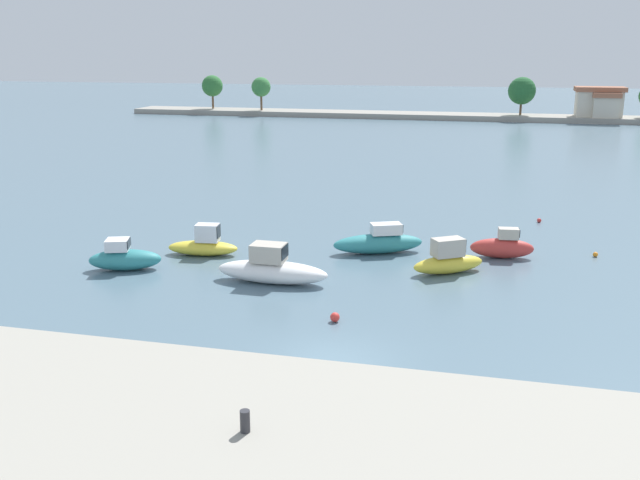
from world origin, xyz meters
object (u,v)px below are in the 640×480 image
at_px(moored_boat_5, 503,247).
at_px(moored_boat_3, 379,242).
at_px(moored_boat_0, 124,258).
at_px(mooring_buoy_2, 595,254).
at_px(moored_boat_4, 448,260).
at_px(mooring_bollard, 245,421).
at_px(mooring_buoy_0, 335,317).
at_px(moored_boat_1, 204,245).
at_px(moored_boat_2, 272,269).
at_px(mooring_buoy_1, 539,220).

bearing_deg(moored_boat_5, moored_boat_3, 179.35).
bearing_deg(moored_boat_3, moored_boat_0, -176.05).
xyz_separation_m(moored_boat_0, mooring_buoy_2, (23.44, 8.10, -0.48)).
bearing_deg(moored_boat_4, mooring_buoy_2, -0.81).
height_order(mooring_bollard, moored_boat_3, mooring_bollard).
xyz_separation_m(mooring_buoy_0, mooring_buoy_2, (11.57, 12.46, -0.06)).
relative_size(moored_boat_0, moored_boat_1, 0.97).
bearing_deg(mooring_buoy_0, moored_boat_2, 133.74).
distance_m(moored_boat_1, moored_boat_5, 16.04).
bearing_deg(moored_boat_1, moored_boat_5, 4.38).
bearing_deg(mooring_buoy_1, mooring_buoy_2, -71.28).
distance_m(moored_boat_5, mooring_buoy_0, 12.95).
xyz_separation_m(moored_boat_2, moored_boat_4, (8.07, 3.51, -0.01)).
xyz_separation_m(moored_boat_0, moored_boat_3, (12.00, 6.07, 0.00)).
xyz_separation_m(moored_boat_0, moored_boat_1, (2.85, 3.44, -0.06)).
bearing_deg(moored_boat_5, mooring_buoy_0, -127.45).
distance_m(mooring_bollard, mooring_buoy_2, 27.52).
bearing_deg(mooring_bollard, moored_boat_1, 115.42).
bearing_deg(moored_boat_0, mooring_buoy_0, -38.96).
bearing_deg(moored_boat_4, mooring_buoy_1, 34.57).
distance_m(moored_boat_2, moored_boat_4, 8.80).
bearing_deg(mooring_buoy_0, mooring_buoy_1, 65.50).
bearing_deg(moored_boat_5, mooring_bollard, -110.39).
relative_size(moored_boat_3, mooring_buoy_0, 12.94).
bearing_deg(mooring_bollard, moored_boat_2, 105.70).
height_order(mooring_bollard, moored_boat_0, mooring_bollard).
height_order(moored_boat_1, mooring_buoy_0, moored_boat_1).
height_order(moored_boat_2, mooring_buoy_2, moored_boat_2).
relative_size(moored_boat_3, moored_boat_4, 1.34).
xyz_separation_m(mooring_bollard, moored_boat_1, (-9.75, 20.51, -2.03)).
xyz_separation_m(moored_boat_3, moored_boat_5, (6.56, 0.66, -0.01)).
distance_m(moored_boat_4, moored_boat_5, 4.28).
bearing_deg(moored_boat_2, mooring_buoy_0, -45.73).
bearing_deg(mooring_buoy_2, moored_boat_3, -169.95).
relative_size(moored_boat_5, mooring_buoy_1, 12.42).
bearing_deg(moored_boat_0, moored_boat_2, -19.92).
bearing_deg(mooring_buoy_2, moored_boat_5, -164.30).
bearing_deg(mooring_buoy_2, moored_boat_1, -167.24).
height_order(moored_boat_0, mooring_buoy_2, moored_boat_0).
relative_size(moored_boat_1, moored_boat_4, 1.04).
xyz_separation_m(moored_boat_1, mooring_buoy_0, (9.02, -7.80, -0.36)).
height_order(moored_boat_3, mooring_buoy_2, moored_boat_3).
height_order(moored_boat_2, moored_boat_3, moored_boat_2).
relative_size(moored_boat_1, mooring_buoy_0, 10.03).
distance_m(moored_boat_2, moored_boat_3, 7.48).
height_order(moored_boat_0, moored_boat_5, moored_boat_5).
xyz_separation_m(moored_boat_0, moored_boat_5, (18.55, 6.73, -0.00)).
height_order(moored_boat_4, moored_boat_5, moored_boat_4).
relative_size(moored_boat_1, mooring_buoy_2, 14.84).
xyz_separation_m(moored_boat_0, moored_boat_2, (7.85, -0.16, 0.05)).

